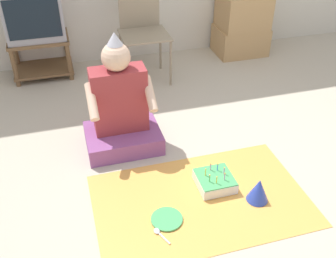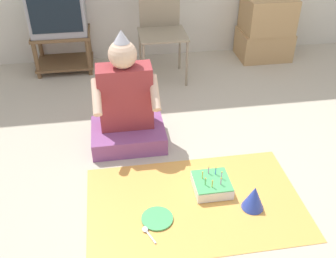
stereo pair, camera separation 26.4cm
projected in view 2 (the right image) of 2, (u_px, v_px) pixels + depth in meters
The scene contains 11 objects.
ground_plane at pixel (228, 181), 2.74m from camera, with size 16.00×16.00×0.00m, color #BCB29E.
tv_stand at pixel (63, 47), 4.05m from camera, with size 0.58×0.42×0.40m.
tv at pixel (57, 9), 3.83m from camera, with size 0.54×0.40×0.47m.
folding_chair at pixel (161, 23), 3.77m from camera, with size 0.45×0.42×0.94m.
cardboard_box_stack at pixel (266, 28), 4.25m from camera, with size 0.55×0.43×0.67m.
person_seated at pixel (126, 108), 2.95m from camera, with size 0.56×0.42×0.91m.
party_cloth at pixel (195, 203), 2.56m from camera, with size 1.39×0.87×0.01m.
birthday_cake at pixel (212, 185), 2.64m from camera, with size 0.24×0.24×0.14m.
party_hat_blue at pixel (254, 197), 2.48m from camera, with size 0.14×0.14×0.17m.
paper_plate at pixel (157, 218), 2.44m from camera, with size 0.20×0.20×0.01m.
plastic_spoon_near at pixel (146, 231), 2.35m from camera, with size 0.07×0.14×0.01m.
Camera 2 is at (-0.73, -1.95, 1.86)m, focal length 42.00 mm.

